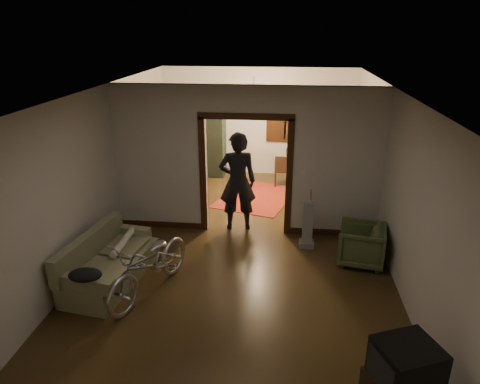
# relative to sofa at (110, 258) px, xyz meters

# --- Properties ---
(floor) EXTENTS (5.00, 8.50, 0.01)m
(floor) POSITION_rel_sofa_xyz_m (1.91, 1.29, -0.40)
(floor) COLOR #30210F
(floor) RESTS_ON ground
(ceiling) EXTENTS (5.00, 8.50, 0.01)m
(ceiling) POSITION_rel_sofa_xyz_m (1.91, 1.29, 2.40)
(ceiling) COLOR white
(ceiling) RESTS_ON floor
(wall_back) EXTENTS (5.00, 0.02, 2.80)m
(wall_back) POSITION_rel_sofa_xyz_m (1.91, 5.54, 1.00)
(wall_back) COLOR beige
(wall_back) RESTS_ON floor
(wall_left) EXTENTS (0.02, 8.50, 2.80)m
(wall_left) POSITION_rel_sofa_xyz_m (-0.59, 1.29, 1.00)
(wall_left) COLOR beige
(wall_left) RESTS_ON floor
(wall_right) EXTENTS (0.02, 8.50, 2.80)m
(wall_right) POSITION_rel_sofa_xyz_m (4.41, 1.29, 1.00)
(wall_right) COLOR beige
(wall_right) RESTS_ON floor
(partition_wall) EXTENTS (5.00, 0.14, 2.80)m
(partition_wall) POSITION_rel_sofa_xyz_m (1.91, 2.04, 1.00)
(partition_wall) COLOR beige
(partition_wall) RESTS_ON floor
(door_casing) EXTENTS (1.74, 0.20, 2.32)m
(door_casing) POSITION_rel_sofa_xyz_m (1.91, 2.04, 0.70)
(door_casing) COLOR black
(door_casing) RESTS_ON floor
(far_window) EXTENTS (0.98, 0.06, 1.28)m
(far_window) POSITION_rel_sofa_xyz_m (2.61, 5.50, 1.15)
(far_window) COLOR black
(far_window) RESTS_ON wall_back
(chandelier) EXTENTS (0.24, 0.24, 0.24)m
(chandelier) POSITION_rel_sofa_xyz_m (1.91, 3.79, 1.95)
(chandelier) COLOR #FFE0A5
(chandelier) RESTS_ON ceiling
(light_switch) EXTENTS (0.08, 0.01, 0.12)m
(light_switch) POSITION_rel_sofa_xyz_m (2.96, 1.97, 0.85)
(light_switch) COLOR silver
(light_switch) RESTS_ON partition_wall
(sofa) EXTENTS (1.05, 1.86, 0.81)m
(sofa) POSITION_rel_sofa_xyz_m (0.00, 0.00, 0.00)
(sofa) COLOR #6A6D49
(sofa) RESTS_ON floor
(rolled_paper) EXTENTS (0.11, 0.86, 0.11)m
(rolled_paper) POSITION_rel_sofa_xyz_m (0.10, 0.30, 0.13)
(rolled_paper) COLOR beige
(rolled_paper) RESTS_ON sofa
(jacket) EXTENTS (0.45, 0.34, 0.13)m
(jacket) POSITION_rel_sofa_xyz_m (0.05, -0.91, 0.28)
(jacket) COLOR black
(jacket) RESTS_ON sofa
(bicycle) EXTENTS (1.22, 1.94, 0.96)m
(bicycle) POSITION_rel_sofa_xyz_m (0.71, -0.24, 0.08)
(bicycle) COLOR silver
(bicycle) RESTS_ON floor
(armchair) EXTENTS (0.87, 0.85, 0.68)m
(armchair) POSITION_rel_sofa_xyz_m (3.95, 1.00, -0.06)
(armchair) COLOR #45532F
(armchair) RESTS_ON floor
(crt_tv) EXTENTS (0.71, 0.68, 0.48)m
(crt_tv) POSITION_rel_sofa_xyz_m (3.85, -2.19, 0.32)
(crt_tv) COLOR black
(crt_tv) RESTS_ON tv_stand
(vacuum) EXTENTS (0.31, 0.26, 0.88)m
(vacuum) POSITION_rel_sofa_xyz_m (3.08, 1.46, 0.04)
(vacuum) COLOR gray
(vacuum) RESTS_ON floor
(person) EXTENTS (0.78, 0.58, 1.95)m
(person) POSITION_rel_sofa_xyz_m (1.74, 2.10, 0.57)
(person) COLOR black
(person) RESTS_ON floor
(oriental_rug) EXTENTS (2.00, 2.32, 0.02)m
(oriental_rug) POSITION_rel_sofa_xyz_m (2.01, 3.76, -0.40)
(oriental_rug) COLOR maroon
(oriental_rug) RESTS_ON floor
(locker) EXTENTS (0.97, 0.56, 1.92)m
(locker) POSITION_rel_sofa_xyz_m (0.57, 5.26, 0.56)
(locker) COLOR #1E321F
(locker) RESTS_ON floor
(globe) EXTENTS (0.29, 0.29, 0.29)m
(globe) POSITION_rel_sofa_xyz_m (0.57, 5.26, 1.54)
(globe) COLOR #1E5972
(globe) RESTS_ON locker
(desk) EXTENTS (1.18, 0.88, 0.78)m
(desk) POSITION_rel_sofa_xyz_m (3.19, 4.98, -0.01)
(desk) COLOR black
(desk) RESTS_ON floor
(desk_chair) EXTENTS (0.44, 0.44, 0.80)m
(desk_chair) POSITION_rel_sofa_xyz_m (2.57, 4.62, -0.00)
(desk_chair) COLOR black
(desk_chair) RESTS_ON floor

